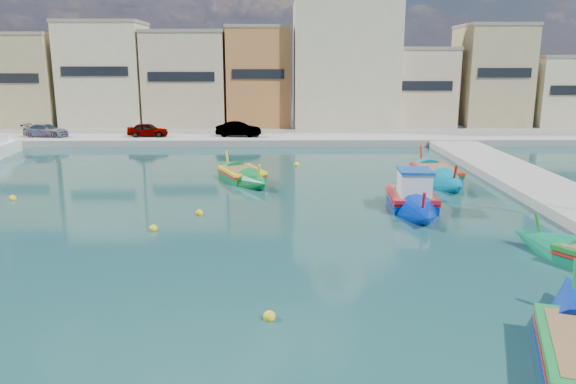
# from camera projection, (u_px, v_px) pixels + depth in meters

# --- Properties ---
(ground) EXTENTS (160.00, 160.00, 0.00)m
(ground) POSITION_uv_depth(u_px,v_px,m) (174.00, 272.00, 19.25)
(ground) COLOR #143C3E
(ground) RESTS_ON ground
(north_quay) EXTENTS (80.00, 8.00, 0.60)m
(north_quay) POSITION_uv_depth(u_px,v_px,m) (240.00, 137.00, 50.32)
(north_quay) COLOR gray
(north_quay) RESTS_ON ground
(north_townhouses) EXTENTS (83.20, 7.87, 10.19)m
(north_townhouses) POSITION_uv_depth(u_px,v_px,m) (311.00, 81.00, 56.48)
(north_townhouses) COLOR tan
(north_townhouses) RESTS_ON ground
(church_block) EXTENTS (10.00, 10.00, 19.10)m
(church_block) POSITION_uv_depth(u_px,v_px,m) (344.00, 46.00, 56.36)
(church_block) COLOR beige
(church_block) RESTS_ON ground
(parked_cars) EXTENTS (20.63, 2.04, 1.26)m
(parked_cars) POSITION_uv_depth(u_px,v_px,m) (143.00, 130.00, 48.56)
(parked_cars) COLOR #4C1919
(parked_cars) RESTS_ON north_quay
(luzzu_blue_cabin) EXTENTS (2.63, 8.64, 3.02)m
(luzzu_blue_cabin) POSITION_uv_depth(u_px,v_px,m) (412.00, 200.00, 27.67)
(luzzu_blue_cabin) COLOR #0021A1
(luzzu_blue_cabin) RESTS_ON ground
(luzzu_cyan_mid) EXTENTS (2.53, 9.33, 2.74)m
(luzzu_cyan_mid) POSITION_uv_depth(u_px,v_px,m) (436.00, 175.00, 33.96)
(luzzu_cyan_mid) COLOR #00769A
(luzzu_cyan_mid) RESTS_ON ground
(luzzu_green) EXTENTS (4.97, 7.86, 2.44)m
(luzzu_green) POSITION_uv_depth(u_px,v_px,m) (242.00, 176.00, 33.90)
(luzzu_green) COLOR #0B7331
(luzzu_green) RESTS_ON ground
(yacht_north) EXTENTS (2.90, 8.18, 10.72)m
(yacht_north) POSITION_uv_depth(u_px,v_px,m) (2.00, 147.00, 43.87)
(yacht_north) COLOR white
(yacht_north) RESTS_ON ground
(mooring_buoys) EXTENTS (26.81, 23.74, 0.36)m
(mooring_buoys) POSITION_uv_depth(u_px,v_px,m) (245.00, 215.00, 26.04)
(mooring_buoys) COLOR yellow
(mooring_buoys) RESTS_ON ground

